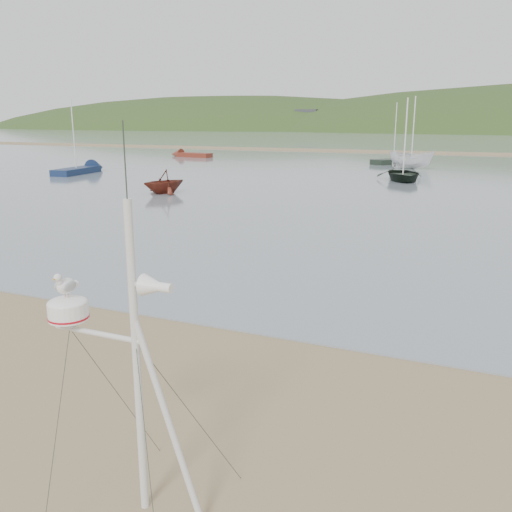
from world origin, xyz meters
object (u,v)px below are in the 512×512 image
at_px(boat_red, 163,171).
at_px(dinghy_red_far, 186,155).
at_px(boat_dark, 405,148).
at_px(boat_white, 412,144).
at_px(mast_rig, 134,426).
at_px(sailboat_dark_mid, 405,161).
at_px(sailboat_blue_near, 88,169).

xyz_separation_m(boat_red, dinghy_red_far, (-15.80, 29.03, -1.11)).
height_order(boat_dark, boat_red, boat_dark).
height_order(boat_red, dinghy_red_far, boat_red).
xyz_separation_m(boat_white, dinghy_red_far, (-26.99, 6.03, -1.90)).
xyz_separation_m(boat_dark, boat_white, (-0.87, 10.24, -0.17)).
bearing_deg(boat_white, mast_rig, -156.86).
bearing_deg(sailboat_dark_mid, boat_dark, -81.98).
bearing_deg(sailboat_dark_mid, sailboat_blue_near, -138.31).
bearing_deg(sailboat_blue_near, mast_rig, -48.90).
distance_m(mast_rig, dinghy_red_far, 60.47).
distance_m(mast_rig, boat_dark, 36.08).
relative_size(boat_red, dinghy_red_far, 0.47).
distance_m(boat_white, sailboat_blue_near, 28.35).
bearing_deg(sailboat_dark_mid, mast_rig, -84.63).
xyz_separation_m(boat_dark, sailboat_blue_near, (-25.37, -3.90, -2.06)).
relative_size(mast_rig, sailboat_dark_mid, 0.68).
height_order(boat_dark, sailboat_dark_mid, sailboat_dark_mid).
bearing_deg(boat_dark, boat_red, -152.51).
distance_m(boat_white, sailboat_dark_mid, 6.82).
bearing_deg(boat_red, sailboat_dark_mid, 96.95).
relative_size(boat_white, sailboat_dark_mid, 0.67).
xyz_separation_m(boat_dark, sailboat_dark_mid, (-2.34, 16.62, -2.06)).
xyz_separation_m(mast_rig, boat_white, (-3.47, 46.20, 1.14)).
bearing_deg(mast_rig, boat_dark, 94.14).
bearing_deg(mast_rig, sailboat_dark_mid, 95.37).
bearing_deg(boat_dark, dinghy_red_far, 130.58).
height_order(boat_dark, boat_white, boat_dark).
bearing_deg(boat_red, dinghy_red_far, 143.81).
bearing_deg(boat_white, boat_dark, -156.28).
relative_size(boat_dark, sailboat_dark_mid, 0.72).
xyz_separation_m(boat_dark, boat_red, (-12.06, -12.76, -0.96)).
relative_size(sailboat_blue_near, sailboat_dark_mid, 1.01).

